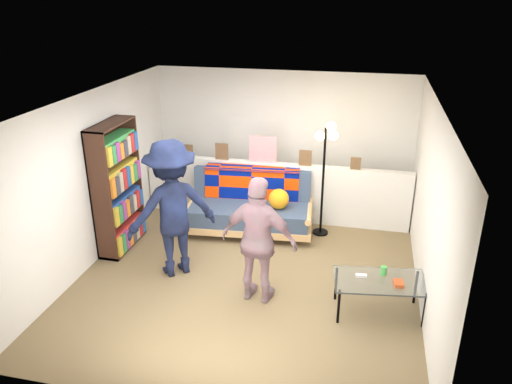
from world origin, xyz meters
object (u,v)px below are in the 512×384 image
at_px(person_left, 172,209).
at_px(bookshelf, 117,191).
at_px(coffee_table, 380,282).
at_px(floor_lamp, 326,157).
at_px(futon_sofa, 251,207).
at_px(person_right, 259,241).

bearing_deg(person_left, bookshelf, -64.65).
height_order(coffee_table, person_left, person_left).
distance_m(floor_lamp, person_left, 2.49).
distance_m(futon_sofa, person_right, 1.99).
bearing_deg(person_left, coffee_table, 133.30).
bearing_deg(person_right, futon_sofa, -65.46).
height_order(person_left, person_right, person_left).
bearing_deg(bookshelf, floor_lamp, 20.60).
bearing_deg(coffee_table, person_left, 172.34).
bearing_deg(person_right, floor_lamp, -98.30).
relative_size(bookshelf, coffee_table, 1.65).
height_order(bookshelf, floor_lamp, bookshelf).
distance_m(bookshelf, floor_lamp, 3.16).
bearing_deg(floor_lamp, person_right, -106.47).
bearing_deg(bookshelf, coffee_table, -12.98).
distance_m(coffee_table, person_right, 1.53).
bearing_deg(person_left, floor_lamp, -178.26).
relative_size(futon_sofa, floor_lamp, 1.15).
bearing_deg(futon_sofa, coffee_table, -42.13).
relative_size(person_left, person_right, 1.15).
distance_m(bookshelf, person_right, 2.51).
bearing_deg(coffee_table, floor_lamp, 114.01).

